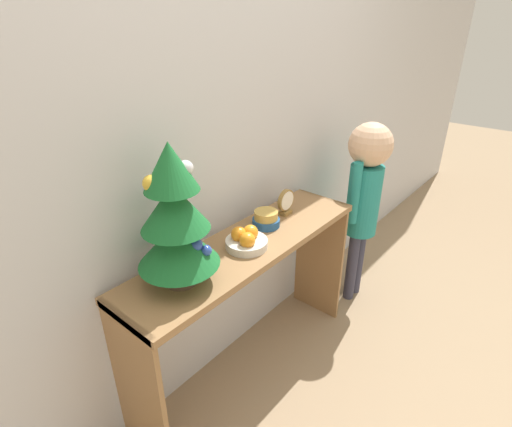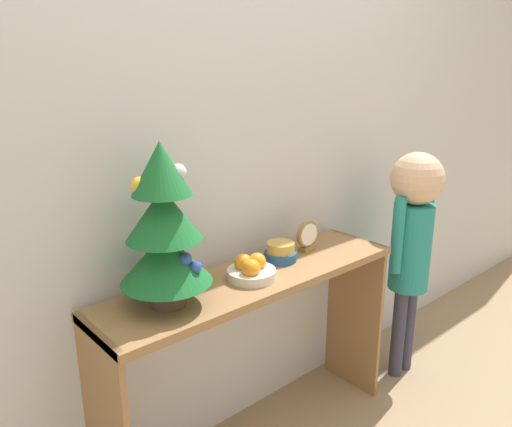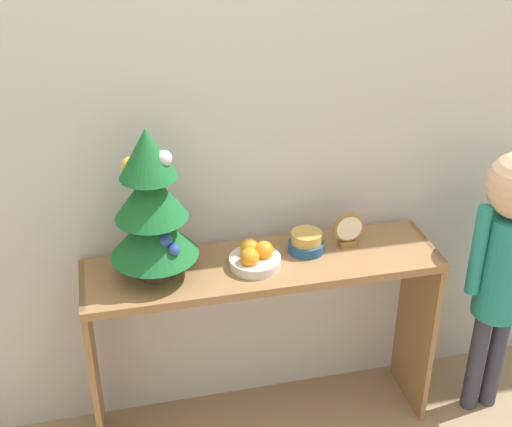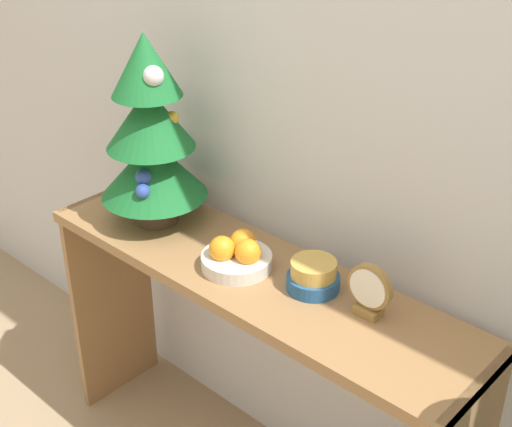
# 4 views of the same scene
# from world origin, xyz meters

# --- Properties ---
(back_wall) EXTENTS (7.00, 0.05, 2.50)m
(back_wall) POSITION_xyz_m (0.00, 0.37, 1.25)
(back_wall) COLOR silver
(back_wall) RESTS_ON ground_plane
(console_table) EXTENTS (1.24, 0.33, 0.74)m
(console_table) POSITION_xyz_m (0.00, 0.16, 0.57)
(console_table) COLOR olive
(console_table) RESTS_ON ground_plane
(mini_tree) EXTENTS (0.29, 0.29, 0.53)m
(mini_tree) POSITION_xyz_m (-0.37, 0.17, 0.99)
(mini_tree) COLOR #4C3828
(mini_tree) RESTS_ON console_table
(fruit_bowl) EXTENTS (0.18, 0.18, 0.09)m
(fruit_bowl) POSITION_xyz_m (-0.03, 0.15, 0.77)
(fruit_bowl) COLOR silver
(fruit_bowl) RESTS_ON console_table
(singing_bowl) EXTENTS (0.13, 0.13, 0.07)m
(singing_bowl) POSITION_xyz_m (0.17, 0.20, 0.77)
(singing_bowl) COLOR #235189
(singing_bowl) RESTS_ON console_table
(desk_clock) EXTENTS (0.11, 0.04, 0.13)m
(desk_clock) POSITION_xyz_m (0.32, 0.20, 0.80)
(desk_clock) COLOR olive
(desk_clock) RESTS_ON console_table
(child_figure) EXTENTS (0.29, 0.24, 1.11)m
(child_figure) POSITION_xyz_m (0.87, 0.05, 0.75)
(child_figure) COLOR #38384C
(child_figure) RESTS_ON ground_plane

